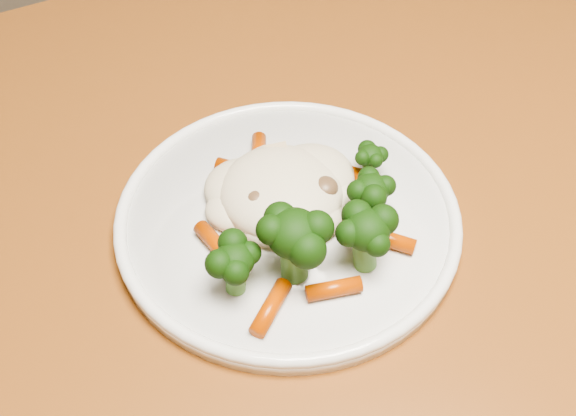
% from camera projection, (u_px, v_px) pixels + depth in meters
% --- Properties ---
extents(dining_table, '(1.17, 0.86, 0.75)m').
position_uv_depth(dining_table, '(289.00, 261.00, 0.68)').
color(dining_table, '#935221').
rests_on(dining_table, ground).
extents(plate, '(0.26, 0.26, 0.01)m').
position_uv_depth(plate, '(288.00, 220.00, 0.56)').
color(plate, white).
rests_on(plate, dining_table).
extents(meal, '(0.17, 0.19, 0.06)m').
position_uv_depth(meal, '(299.00, 209.00, 0.53)').
color(meal, beige).
rests_on(meal, plate).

